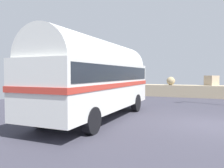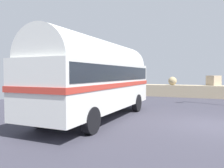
{
  "view_description": "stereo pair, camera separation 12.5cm",
  "coord_description": "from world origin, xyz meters",
  "views": [
    {
      "loc": [
        -0.31,
        -9.99,
        2.1
      ],
      "look_at": [
        -4.11,
        -0.89,
        1.68
      ],
      "focal_mm": 35.91,
      "sensor_mm": 36.0,
      "label": 1
    },
    {
      "loc": [
        -0.19,
        -9.94,
        2.1
      ],
      "look_at": [
        -4.11,
        -0.89,
        1.68
      ],
      "focal_mm": 35.91,
      "sensor_mm": 36.0,
      "label": 2
    }
  ],
  "objects": [
    {
      "name": "breakwater",
      "position": [
        -0.25,
        11.78,
        0.71
      ],
      "size": [
        31.36,
        2.24,
        2.46
      ],
      "color": "tan",
      "rests_on": "ground"
    },
    {
      "name": "ground",
      "position": [
        0.0,
        0.0,
        0.01
      ],
      "size": [
        32.0,
        26.0,
        0.02
      ],
      "color": "#373642"
    },
    {
      "name": "vintage_coach",
      "position": [
        -5.0,
        -0.54,
        2.05
      ],
      "size": [
        2.54,
        8.61,
        3.7
      ],
      "rotation": [
        0.0,
        0.0,
        -0.01
      ],
      "color": "black",
      "rests_on": "ground"
    }
  ]
}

